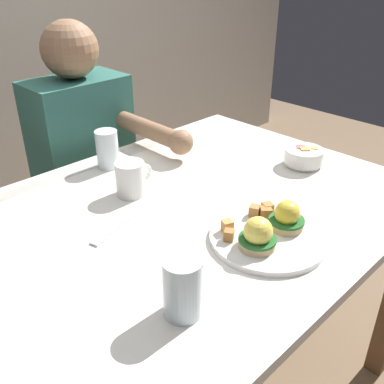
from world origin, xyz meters
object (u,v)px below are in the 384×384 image
(dining_table, at_px, (190,240))
(eggs_benedict_plate, at_px, (269,232))
(coffee_mug, at_px, (131,177))
(diner_person, at_px, (89,161))
(water_glass_far, at_px, (183,291))
(fork, at_px, (112,231))
(fruit_bowl, at_px, (304,157))
(water_glass_near, at_px, (108,151))

(dining_table, bearing_deg, eggs_benedict_plate, -84.98)
(coffee_mug, xyz_separation_m, diner_person, (0.13, 0.44, -0.14))
(water_glass_far, height_order, diner_person, diner_person)
(fork, distance_m, water_glass_far, 0.32)
(diner_person, bearing_deg, fork, -117.11)
(eggs_benedict_plate, xyz_separation_m, fruit_bowl, (0.41, 0.17, 0.01))
(dining_table, xyz_separation_m, coffee_mug, (-0.06, 0.16, 0.16))
(fruit_bowl, xyz_separation_m, fork, (-0.64, 0.11, -0.03))
(coffee_mug, bearing_deg, diner_person, 72.97)
(fork, relative_size, diner_person, 0.14)
(eggs_benedict_plate, height_order, fork, eggs_benedict_plate)
(diner_person, bearing_deg, eggs_benedict_plate, -93.38)
(water_glass_far, bearing_deg, dining_table, 43.78)
(eggs_benedict_plate, relative_size, diner_person, 0.24)
(eggs_benedict_plate, relative_size, fork, 1.75)
(fruit_bowl, xyz_separation_m, water_glass_near, (-0.44, 0.42, 0.02))
(eggs_benedict_plate, relative_size, coffee_mug, 2.42)
(coffee_mug, relative_size, water_glass_near, 0.96)
(eggs_benedict_plate, height_order, fruit_bowl, eggs_benedict_plate)
(fruit_bowl, bearing_deg, water_glass_far, -164.42)
(fruit_bowl, height_order, water_glass_far, water_glass_far)
(dining_table, relative_size, eggs_benedict_plate, 4.44)
(water_glass_near, height_order, water_glass_far, water_glass_far)
(eggs_benedict_plate, xyz_separation_m, diner_person, (0.05, 0.84, -0.11))
(fruit_bowl, height_order, diner_person, diner_person)
(eggs_benedict_plate, height_order, diner_person, diner_person)
(eggs_benedict_plate, bearing_deg, diner_person, 86.62)
(water_glass_near, bearing_deg, water_glass_far, -113.58)
(water_glass_far, bearing_deg, fruit_bowl, 15.58)
(coffee_mug, bearing_deg, fork, -142.47)
(dining_table, bearing_deg, diner_person, 83.33)
(coffee_mug, bearing_deg, dining_table, -68.02)
(fruit_bowl, relative_size, diner_person, 0.11)
(water_glass_near, xyz_separation_m, diner_person, (0.08, 0.25, -0.14))
(water_glass_far, distance_m, diner_person, 0.94)
(diner_person, bearing_deg, coffee_mug, -107.03)
(diner_person, bearing_deg, fruit_bowl, -61.83)
(dining_table, height_order, water_glass_near, water_glass_near)
(eggs_benedict_plate, relative_size, water_glass_far, 2.27)
(dining_table, xyz_separation_m, fork, (-0.21, 0.05, 0.11))
(fruit_bowl, bearing_deg, dining_table, 170.94)
(dining_table, relative_size, water_glass_far, 10.08)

